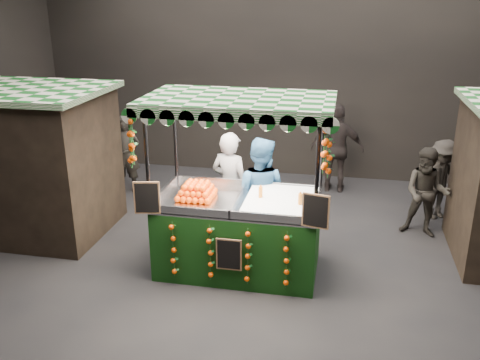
# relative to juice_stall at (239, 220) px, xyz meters

# --- Properties ---
(ground) EXTENTS (12.00, 12.00, 0.00)m
(ground) POSITION_rel_juice_stall_xyz_m (0.38, -0.25, -0.85)
(ground) COLOR black
(ground) RESTS_ON ground
(market_hall) EXTENTS (12.10, 10.10, 5.05)m
(market_hall) POSITION_rel_juice_stall_xyz_m (0.38, -0.25, 2.53)
(market_hall) COLOR black
(market_hall) RESTS_ON ground
(neighbour_stall_left) EXTENTS (3.00, 2.20, 2.60)m
(neighbour_stall_left) POSITION_rel_juice_stall_xyz_m (-4.02, 0.75, 0.46)
(neighbour_stall_left) COLOR black
(neighbour_stall_left) RESTS_ON ground
(juice_stall) EXTENTS (2.82, 1.66, 2.73)m
(juice_stall) POSITION_rel_juice_stall_xyz_m (0.00, 0.00, 0.00)
(juice_stall) COLOR black
(juice_stall) RESTS_ON ground
(vendor_grey) EXTENTS (0.82, 0.66, 1.94)m
(vendor_grey) POSITION_rel_juice_stall_xyz_m (-0.37, 1.07, 0.12)
(vendor_grey) COLOR gray
(vendor_grey) RESTS_ON ground
(vendor_blue) EXTENTS (1.04, 0.87, 1.93)m
(vendor_blue) POSITION_rel_juice_stall_xyz_m (0.18, 0.83, 0.12)
(vendor_blue) COLOR #2B5B8B
(vendor_blue) RESTS_ON ground
(shopper_0) EXTENTS (0.67, 0.50, 1.67)m
(shopper_0) POSITION_rel_juice_stall_xyz_m (-3.07, 2.90, -0.01)
(shopper_0) COLOR black
(shopper_0) RESTS_ON ground
(shopper_1) EXTENTS (0.91, 0.78, 1.62)m
(shopper_1) POSITION_rel_juice_stall_xyz_m (2.96, 1.88, -0.04)
(shopper_1) COLOR #2B2823
(shopper_1) RESTS_ON ground
(shopper_2) EXTENTS (1.14, 0.50, 1.92)m
(shopper_2) POSITION_rel_juice_stall_xyz_m (1.36, 3.81, 0.11)
(shopper_2) COLOR black
(shopper_2) RESTS_ON ground
(shopper_3) EXTENTS (1.15, 1.03, 1.55)m
(shopper_3) POSITION_rel_juice_stall_xyz_m (3.34, 2.74, -0.07)
(shopper_3) COLOR #2E2925
(shopper_3) RESTS_ON ground
(shopper_4) EXTENTS (1.04, 0.83, 1.85)m
(shopper_4) POSITION_rel_juice_stall_xyz_m (-4.12, 2.19, 0.08)
(shopper_4) COLOR #2A2622
(shopper_4) RESTS_ON ground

